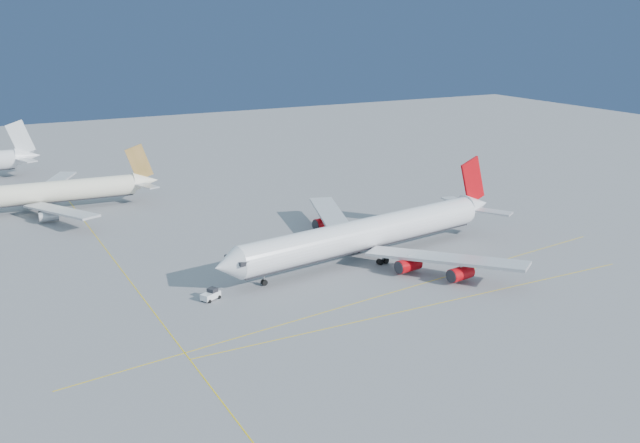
% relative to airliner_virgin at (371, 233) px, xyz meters
% --- Properties ---
extents(ground, '(500.00, 500.00, 0.00)m').
position_rel_airliner_virgin_xyz_m(ground, '(-8.10, -12.74, -5.46)').
color(ground, slate).
rests_on(ground, ground).
extents(taxiway_lines, '(118.86, 140.00, 0.02)m').
position_rel_airliner_virgin_xyz_m(taxiway_lines, '(-22.82, -6.40, -5.45)').
color(taxiway_lines, '#DFBA0C').
rests_on(taxiway_lines, ground).
extents(airliner_virgin, '(73.23, 65.14, 18.11)m').
position_rel_airliner_virgin_xyz_m(airliner_virgin, '(0.00, 0.00, 0.00)').
color(airliner_virgin, white).
rests_on(airliner_virgin, ground).
extents(airliner_etihad, '(60.89, 56.15, 15.89)m').
position_rel_airliner_virgin_xyz_m(airliner_etihad, '(-55.72, 71.71, -0.62)').
color(airliner_etihad, '#EEE6CA').
rests_on(airliner_etihad, ground).
extents(pushback_tug, '(4.04, 3.42, 2.03)m').
position_rel_airliner_virgin_xyz_m(pushback_tug, '(-37.42, -6.11, -4.52)').
color(pushback_tug, white).
rests_on(pushback_tug, ground).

